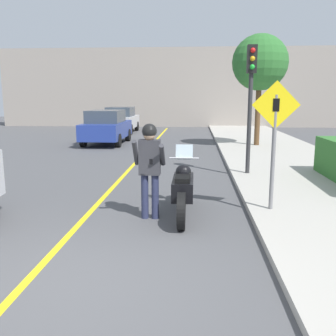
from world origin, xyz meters
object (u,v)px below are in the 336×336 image
Objects in this scene: person_biker at (150,160)px; parked_car_silver at (121,120)px; crossing_sign at (274,133)px; parked_car_blue at (107,127)px; motorcycle at (183,189)px; traffic_light at (251,85)px; street_tree at (260,63)px.

person_biker is 0.44× the size of parked_car_silver.
crossing_sign is at bearing -69.70° from parked_car_silver.
crossing_sign reaches higher than parked_car_silver.
motorcycle is at bearing -69.57° from parked_car_blue.
parked_car_silver is (-6.41, 17.34, -0.77)m from crossing_sign.
traffic_light is 0.86× the size of parked_car_blue.
parked_car_blue is at bearing 107.16° from person_biker.
parked_car_silver is (-4.05, 17.72, -0.28)m from person_biker.
street_tree reaches higher than traffic_light.
crossing_sign is at bearing -97.44° from street_tree.
crossing_sign is at bearing 9.16° from person_biker.
motorcycle is 0.48× the size of street_tree.
motorcycle is 0.67× the size of traffic_light.
parked_car_silver is at bearing 115.11° from traffic_light.
street_tree is (1.31, 6.67, 1.18)m from traffic_light.
motorcycle is at bearing -74.98° from parked_car_silver.
person_biker is 18.18m from parked_car_silver.
crossing_sign reaches higher than motorcycle.
parked_car_silver is (-0.49, 6.20, 0.00)m from parked_car_blue.
motorcycle is 11.29m from street_tree.
traffic_light reaches higher than parked_car_silver.
crossing_sign is 10.58m from street_tree.
street_tree is at bearing 78.89° from traffic_light.
traffic_light is 9.77m from parked_car_blue.
motorcycle is at bearing -177.23° from crossing_sign.
person_biker is at bearing -77.12° from parked_car_silver.
motorcycle is at bearing -115.70° from traffic_light.
parked_car_blue is at bearing 128.24° from traffic_light.
parked_car_blue is (-3.56, 11.52, -0.28)m from person_biker.
motorcycle is 0.96× the size of crossing_sign.
street_tree reaches higher than parked_car_silver.
traffic_light is 15.29m from parked_car_silver.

